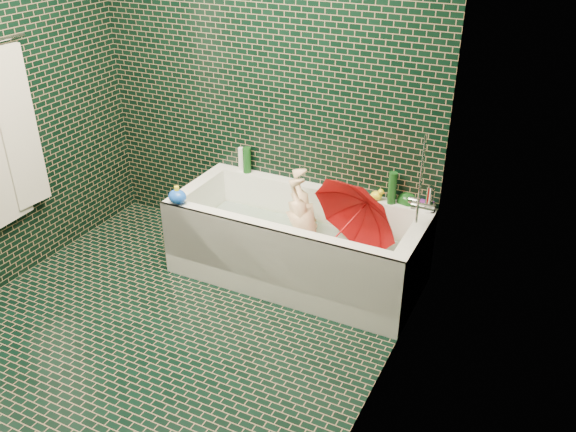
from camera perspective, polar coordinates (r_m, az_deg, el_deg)
The scene contains 19 objects.
floor at distance 3.84m, azimuth -12.14°, elevation -11.35°, with size 2.80×2.80×0.00m, color black.
wall_back at distance 4.30m, azimuth -2.32°, elevation 12.63°, with size 2.80×2.80×0.00m, color black.
wall_right at distance 2.61m, azimuth 8.21°, elevation 1.53°, with size 2.80×2.80×0.00m, color black.
bathtub at distance 4.21m, azimuth 0.80°, elevation -3.21°, with size 1.70×0.75×0.55m.
bath_mat at distance 4.25m, azimuth 0.90°, elevation -3.74°, with size 1.35×0.47×0.01m, color #51BF26.
water at distance 4.17m, azimuth 0.91°, elevation -2.06°, with size 1.48×0.53×0.00m, color silver.
towel at distance 4.29m, azimuth -24.94°, elevation 6.85°, with size 0.08×0.44×1.12m.
faucet at distance 3.71m, azimuth 12.33°, elevation 1.39°, with size 0.18×0.19×0.55m.
child at distance 4.19m, azimuth 1.84°, elevation -1.80°, with size 0.33×0.22×0.90m, color beige.
umbrella at distance 3.86m, azimuth 5.39°, elevation -0.99°, with size 0.59×0.59×0.52m, color red.
soap_bottle_a at distance 4.08m, azimuth 12.98°, elevation 0.40°, with size 0.10×0.10×0.27m, color white.
soap_bottle_b at distance 4.12m, azimuth 12.70°, elevation 0.69°, with size 0.09×0.09×0.20m, color #5B2078.
soap_bottle_c at distance 4.13m, azimuth 10.68°, elevation 1.00°, with size 0.15×0.15×0.19m, color #134315.
bottle_right_tall at distance 4.09m, azimuth 9.73°, elevation 2.59°, with size 0.06×0.06×0.22m, color #134315.
bottle_right_pump at distance 4.03m, azimuth 13.10°, elevation 1.50°, with size 0.05×0.05×0.18m, color silver.
bottle_left_tall at distance 4.51m, azimuth -3.87°, elevation 5.24°, with size 0.06×0.06×0.19m, color #134315.
bottle_left_short at distance 4.56m, azimuth -4.35°, elevation 5.35°, with size 0.05×0.05×0.17m, color white.
rubber_duck at distance 4.15m, azimuth 8.35°, elevation 1.97°, with size 0.10×0.07×0.08m.
bath_toy at distance 4.12m, azimuth -10.31°, elevation 1.81°, with size 0.14×0.12×0.13m.
Camera 1 is at (1.99, -2.23, 2.41)m, focal length 38.00 mm.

